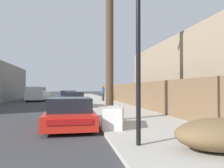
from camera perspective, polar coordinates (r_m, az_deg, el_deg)
name	(u,v)px	position (r m, az deg, el deg)	size (l,w,h in m)	color
sidewalk_curb	(99,101)	(25.57, -3.43, -4.51)	(4.20, 63.00, 0.12)	#ADA89E
discarded_fridge	(114,117)	(8.38, 0.57, -8.59)	(1.13, 1.87, 0.75)	silver
parked_sports_car_red	(70,113)	(9.17, -10.88, -7.50)	(1.88, 4.37, 1.20)	red
car_parked_mid	(74,100)	(17.93, -9.78, -4.16)	(2.09, 4.27, 1.30)	#5B1E19
car_parked_far	(69,97)	(24.80, -11.28, -3.30)	(1.90, 4.22, 1.32)	#2D478C
pickup_truck	(38,94)	(28.46, -18.87, -2.44)	(2.28, 5.61, 1.75)	silver
utility_pole	(110,29)	(10.18, -0.63, 14.19)	(1.80, 0.35, 8.11)	#4C3826
street_lamp	(138,44)	(5.74, 6.87, 10.35)	(0.26, 0.26, 4.44)	black
brush_pile	(223,134)	(5.83, 26.91, -11.60)	(2.31, 1.52, 0.75)	brown
wooden_fence	(128,94)	(19.94, 4.32, -2.58)	(0.08, 31.27, 1.89)	brown
building_right_house	(216,75)	(15.72, 25.57, 2.12)	(6.00, 17.15, 4.86)	gray
pedestrian	(103,93)	(25.61, -2.36, -2.32)	(0.34, 0.34, 1.78)	#282D42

